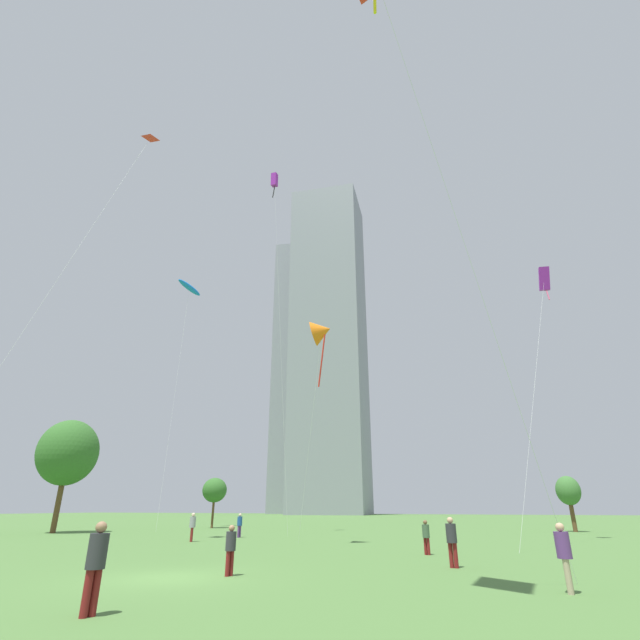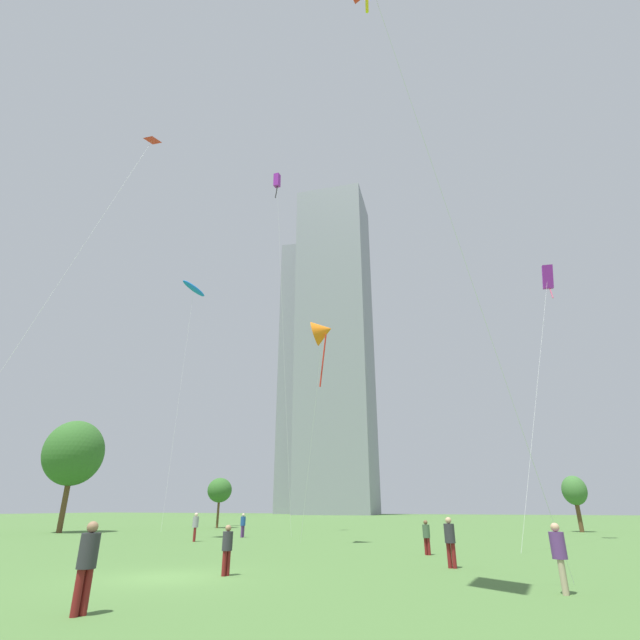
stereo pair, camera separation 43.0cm
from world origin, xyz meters
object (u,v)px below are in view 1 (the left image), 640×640
(distant_highrise_0, at_px, (329,340))
(distant_highrise_1, at_px, (301,371))
(person_standing_1, at_px, (564,552))
(person_standing_5, at_px, (426,535))
(kite_flying_1, at_px, (544,279))
(kite_flying_4, at_px, (322,332))
(person_standing_0, at_px, (96,560))
(park_tree_1, at_px, (68,453))
(person_standing_3, at_px, (452,538))
(park_tree_0, at_px, (568,491))
(person_standing_6, at_px, (240,524))
(kite_flying_0, at_px, (148,141))
(kite_flying_5, at_px, (189,288))
(person_standing_4, at_px, (231,546))
(person_standing_2, at_px, (192,525))
(park_tree_2, at_px, (215,490))
(kite_flying_2, at_px, (274,182))

(distant_highrise_0, distance_m, distant_highrise_1, 22.86)
(person_standing_1, bearing_deg, person_standing_5, -143.55)
(kite_flying_1, relative_size, kite_flying_4, 1.39)
(person_standing_0, xyz_separation_m, person_standing_1, (9.81, 6.61, -0.06))
(park_tree_1, height_order, distant_highrise_0, distant_highrise_0)
(person_standing_3, height_order, park_tree_0, park_tree_0)
(kite_flying_1, bearing_deg, person_standing_0, -115.93)
(person_standing_6, bearing_deg, distant_highrise_1, -144.03)
(kite_flying_4, height_order, distant_highrise_0, distant_highrise_0)
(park_tree_1, bearing_deg, distant_highrise_1, 102.71)
(person_standing_6, relative_size, park_tree_0, 0.34)
(person_standing_5, xyz_separation_m, kite_flying_0, (-19.45, -2.18, 28.60))
(person_standing_1, relative_size, kite_flying_4, 0.12)
(kite_flying_5, bearing_deg, kite_flying_0, -63.31)
(person_standing_1, height_order, person_standing_4, person_standing_1)
(person_standing_6, distance_m, kite_flying_1, 29.95)
(person_standing_2, bearing_deg, park_tree_0, 92.10)
(kite_flying_4, distance_m, park_tree_2, 29.27)
(person_standing_2, relative_size, kite_flying_5, 0.06)
(park_tree_2, relative_size, distant_highrise_1, 0.05)
(person_standing_3, distance_m, person_standing_6, 21.70)
(park_tree_1, relative_size, park_tree_2, 1.90)
(person_standing_6, xyz_separation_m, kite_flying_0, (-4.23, -10.93, 28.53))
(person_standing_2, relative_size, kite_flying_0, 0.06)
(distant_highrise_1, bearing_deg, person_standing_2, -80.60)
(person_standing_1, height_order, person_standing_6, person_standing_1)
(park_tree_1, bearing_deg, person_standing_2, -15.29)
(kite_flying_1, bearing_deg, person_standing_5, -127.40)
(kite_flying_2, height_order, park_tree_2, kite_flying_2)
(kite_flying_1, bearing_deg, park_tree_0, 87.92)
(person_standing_1, relative_size, person_standing_4, 1.11)
(person_standing_0, distance_m, kite_flying_1, 35.47)
(park_tree_2, bearing_deg, person_standing_0, -60.72)
(person_standing_3, distance_m, distant_highrise_1, 152.12)
(person_standing_2, distance_m, kite_flying_0, 29.28)
(park_tree_0, bearing_deg, kite_flying_0, -134.91)
(kite_flying_2, bearing_deg, person_standing_3, -43.74)
(distant_highrise_0, bearing_deg, park_tree_2, -85.55)
(person_standing_6, bearing_deg, kite_flying_0, -6.05)
(person_standing_4, height_order, kite_flying_5, kite_flying_5)
(person_standing_5, bearing_deg, park_tree_2, 153.77)
(person_standing_5, relative_size, kite_flying_1, 0.08)
(person_standing_0, relative_size, park_tree_2, 0.36)
(park_tree_0, relative_size, distant_highrise_1, 0.05)
(person_standing_2, bearing_deg, person_standing_3, 23.95)
(person_standing_5, relative_size, kite_flying_5, 0.05)
(kite_flying_1, distance_m, park_tree_1, 43.99)
(kite_flying_0, xyz_separation_m, kite_flying_2, (4.86, 12.95, 4.23))
(kite_flying_5, relative_size, distant_highrise_0, 0.27)
(person_standing_4, relative_size, kite_flying_2, 0.05)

